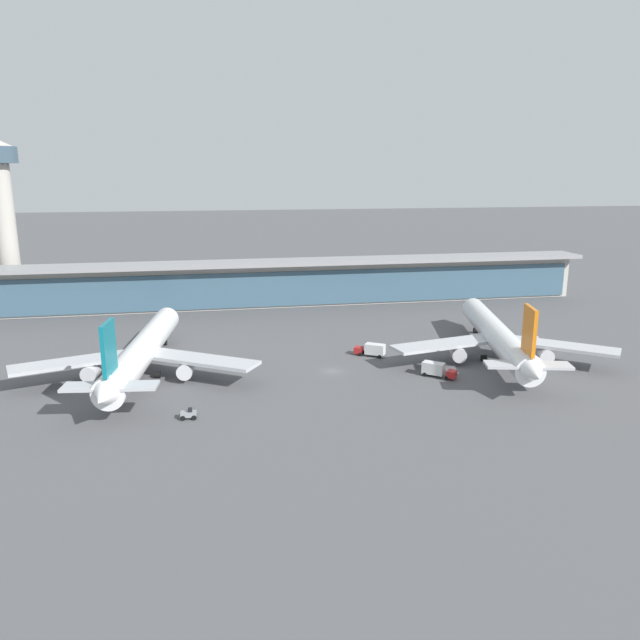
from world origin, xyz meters
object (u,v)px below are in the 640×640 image
(service_truck_mid_apron_red, at_px, (437,369))
(airliner_left_stand, at_px, (142,351))
(control_tower, at_px, (3,209))
(service_truck_near_nose_white, at_px, (533,339))
(service_truck_under_wing_red, at_px, (372,349))
(service_truck_by_tail_grey, at_px, (189,414))
(airliner_centre_stand, at_px, (498,336))

(service_truck_mid_apron_red, bearing_deg, airliner_left_stand, 168.48)
(control_tower, bearing_deg, service_truck_near_nose_white, -27.19)
(service_truck_under_wing_red, bearing_deg, control_tower, 143.23)
(service_truck_near_nose_white, xyz_separation_m, control_tower, (-142.94, 73.43, 30.13))
(service_truck_under_wing_red, bearing_deg, service_truck_by_tail_grey, -144.14)
(service_truck_mid_apron_red, bearing_deg, service_truck_under_wing_red, 119.32)
(service_truck_near_nose_white, bearing_deg, airliner_left_stand, -176.38)
(service_truck_by_tail_grey, relative_size, control_tower, 0.05)
(airliner_left_stand, height_order, service_truck_near_nose_white, airliner_left_stand)
(airliner_left_stand, height_order, service_truck_by_tail_grey, airliner_left_stand)
(service_truck_near_nose_white, distance_m, service_truck_mid_apron_red, 38.00)
(airliner_left_stand, bearing_deg, service_truck_mid_apron_red, -11.52)
(service_truck_by_tail_grey, bearing_deg, control_tower, 118.71)
(airliner_left_stand, xyz_separation_m, service_truck_by_tail_grey, (10.05, -26.04, -4.74))
(service_truck_under_wing_red, relative_size, service_truck_mid_apron_red, 1.05)
(service_truck_by_tail_grey, bearing_deg, airliner_left_stand, 111.11)
(airliner_centre_stand, bearing_deg, service_truck_mid_apron_red, -152.88)
(airliner_left_stand, distance_m, airliner_centre_stand, 80.73)
(airliner_left_stand, distance_m, control_tower, 96.31)
(service_truck_under_wing_red, bearing_deg, airliner_left_stand, -174.99)
(airliner_centre_stand, relative_size, service_truck_near_nose_white, 7.49)
(service_truck_under_wing_red, xyz_separation_m, service_truck_mid_apron_red, (9.69, -17.26, 0.00))
(service_truck_under_wing_red, xyz_separation_m, control_tower, (-100.15, 74.85, 30.14))
(airliner_centre_stand, xyz_separation_m, service_truck_by_tail_grey, (-70.62, -22.87, -4.74))
(service_truck_near_nose_white, xyz_separation_m, service_truck_by_tail_grey, (-85.16, -32.05, -0.83))
(airliner_centre_stand, relative_size, service_truck_under_wing_red, 9.00)
(service_truck_near_nose_white, distance_m, control_tower, 163.49)
(service_truck_near_nose_white, relative_size, service_truck_mid_apron_red, 1.26)
(airliner_left_stand, xyz_separation_m, control_tower, (-47.72, 79.45, 26.21))
(control_tower, bearing_deg, airliner_left_stand, -59.01)
(airliner_centre_stand, height_order, service_truck_under_wing_red, airliner_centre_stand)
(airliner_centre_stand, relative_size, service_truck_mid_apron_red, 9.41)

